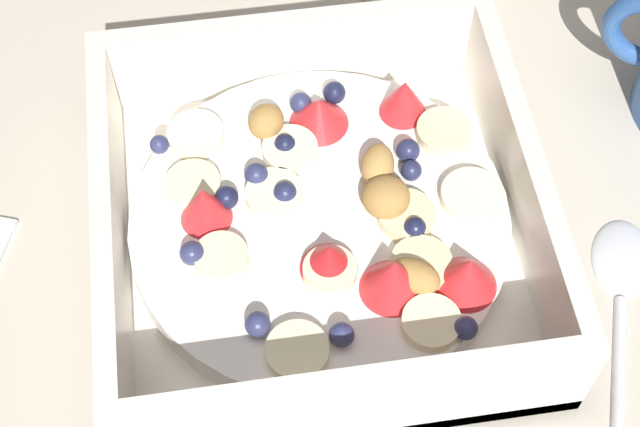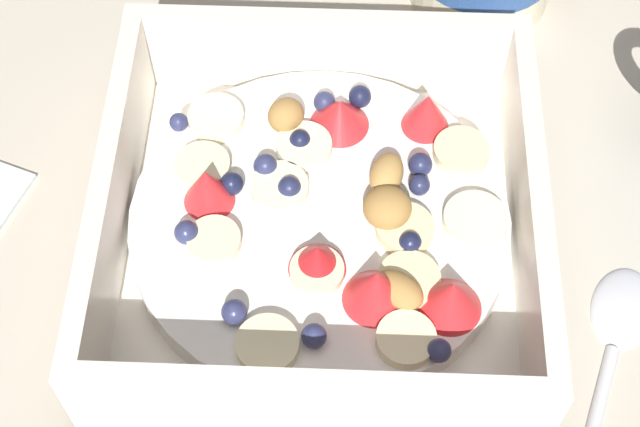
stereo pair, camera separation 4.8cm
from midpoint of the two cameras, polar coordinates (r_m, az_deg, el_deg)
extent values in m
plane|color=beige|center=(0.51, 2.70, -1.32)|extent=(2.40, 2.40, 0.00)
cube|color=white|center=(0.51, 2.74, -1.74)|extent=(0.22, 0.22, 0.01)
cube|color=white|center=(0.44, 2.72, -11.61)|extent=(0.22, 0.01, 0.06)
cube|color=white|center=(0.55, 2.98, 9.05)|extent=(0.22, 0.01, 0.06)
cube|color=white|center=(0.49, -9.26, 0.27)|extent=(0.01, 0.20, 0.06)
cube|color=white|center=(0.50, 14.84, -0.49)|extent=(0.01, 0.20, 0.06)
cylinder|color=white|center=(0.49, 2.80, -0.92)|extent=(0.19, 0.19, 0.02)
cylinder|color=#F7EFC6|center=(0.49, 11.91, -0.62)|extent=(0.03, 0.03, 0.01)
cylinder|color=#F7EFC6|center=(0.51, 1.79, 3.74)|extent=(0.04, 0.04, 0.01)
cylinder|color=#F4EAB7|center=(0.48, -3.36, -1.86)|extent=(0.04, 0.04, 0.01)
cylinder|color=beige|center=(0.51, 10.98, 3.39)|extent=(0.04, 0.04, 0.01)
cylinder|color=#F7EFC6|center=(0.49, 0.42, 1.30)|extent=(0.03, 0.03, 0.01)
cylinder|color=#F4EAB7|center=(0.47, 2.60, -3.67)|extent=(0.03, 0.03, 0.01)
cylinder|color=#F4EAB7|center=(0.45, 8.15, -7.59)|extent=(0.04, 0.04, 0.01)
cylinder|color=beige|center=(0.48, 7.88, -1.15)|extent=(0.03, 0.03, 0.01)
cylinder|color=#F4EAB7|center=(0.50, -4.18, 2.55)|extent=(0.04, 0.04, 0.01)
cylinder|color=beige|center=(0.47, 8.21, -4.16)|extent=(0.03, 0.03, 0.01)
cylinder|color=#F4EAB7|center=(0.45, 0.00, -8.00)|extent=(0.04, 0.04, 0.01)
cylinder|color=#F7EFC6|center=(0.52, -3.48, 5.41)|extent=(0.03, 0.03, 0.01)
cone|color=red|center=(0.52, 8.98, 5.78)|extent=(0.03, 0.03, 0.02)
cone|color=red|center=(0.46, 2.68, -2.87)|extent=(0.04, 0.04, 0.02)
cone|color=red|center=(0.48, -3.80, 1.39)|extent=(0.04, 0.04, 0.03)
cone|color=red|center=(0.45, 6.36, -4.52)|extent=(0.03, 0.03, 0.03)
cone|color=red|center=(0.46, 10.75, -5.03)|extent=(0.04, 0.04, 0.02)
cone|color=red|center=(0.51, 3.87, 5.71)|extent=(0.04, 0.04, 0.02)
sphere|color=#191E3D|center=(0.51, 1.55, 4.12)|extent=(0.01, 0.01, 0.01)
sphere|color=navy|center=(0.48, -5.00, -1.34)|extent=(0.01, 0.01, 0.01)
sphere|color=#191E3D|center=(0.49, -2.42, 1.55)|extent=(0.01, 0.01, 0.01)
sphere|color=navy|center=(0.45, 10.10, -8.19)|extent=(0.01, 0.01, 0.01)
sphere|color=#191E3D|center=(0.48, 8.22, -1.94)|extent=(0.01, 0.01, 0.01)
sphere|color=navy|center=(0.45, 3.01, -7.47)|extent=(0.01, 0.01, 0.01)
sphere|color=navy|center=(0.46, 6.66, -5.11)|extent=(0.01, 0.01, 0.01)
sphere|color=#23284C|center=(0.50, 8.65, 1.46)|extent=(0.01, 0.01, 0.01)
sphere|color=#23284C|center=(0.50, 8.67, 2.64)|extent=(0.01, 0.01, 0.01)
sphere|color=navy|center=(0.45, -2.02, -6.05)|extent=(0.01, 0.01, 0.01)
sphere|color=navy|center=(0.50, -0.45, 2.61)|extent=(0.01, 0.01, 0.01)
sphere|color=navy|center=(0.52, -5.66, 5.17)|extent=(0.01, 0.01, 0.01)
sphere|color=#23284C|center=(0.49, 1.02, 1.30)|extent=(0.01, 0.01, 0.01)
sphere|color=navy|center=(0.52, 2.98, 6.36)|extent=(0.01, 0.01, 0.01)
sphere|color=#191E3D|center=(0.53, 5.01, 6.67)|extent=(0.01, 0.01, 0.01)
ellipsoid|color=#AD7F42|center=(0.51, 0.69, 5.60)|extent=(0.03, 0.03, 0.02)
ellipsoid|color=#AD7F42|center=(0.46, 7.64, -4.72)|extent=(0.03, 0.03, 0.02)
ellipsoid|color=#AD7F42|center=(0.48, 6.85, 0.13)|extent=(0.03, 0.03, 0.02)
ellipsoid|color=tan|center=(0.49, 6.74, 2.08)|extent=(0.02, 0.03, 0.02)
ellipsoid|color=silver|center=(0.52, 20.08, -5.26)|extent=(0.05, 0.06, 0.01)
camera|label=1|loc=(0.02, -87.13, 4.46)|focal=54.48mm
camera|label=2|loc=(0.02, 92.87, -4.46)|focal=54.48mm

